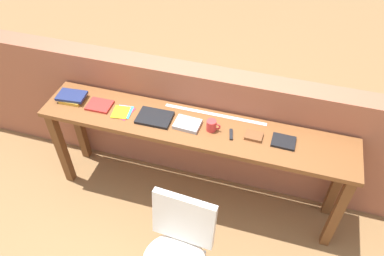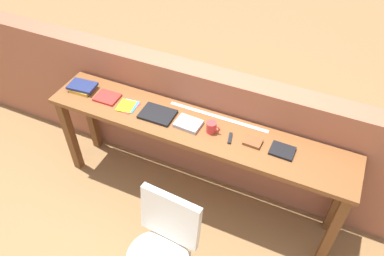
% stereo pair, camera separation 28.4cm
% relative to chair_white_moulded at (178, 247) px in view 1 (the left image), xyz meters
% --- Properties ---
extents(ground_plane, '(40.00, 40.00, 0.00)m').
position_rel_chair_white_moulded_xyz_m(ground_plane, '(-0.13, 0.53, -0.53)').
color(ground_plane, olive).
extents(brick_wall_back, '(6.00, 0.20, 1.16)m').
position_rel_chair_white_moulded_xyz_m(brick_wall_back, '(-0.13, 1.17, 0.05)').
color(brick_wall_back, '#9E5B42').
rests_on(brick_wall_back, ground).
extents(sideboard, '(2.50, 0.44, 0.88)m').
position_rel_chair_white_moulded_xyz_m(sideboard, '(-0.13, 0.83, 0.21)').
color(sideboard, brown).
rests_on(sideboard, ground).
extents(chair_white_moulded, '(0.47, 0.48, 0.89)m').
position_rel_chair_white_moulded_xyz_m(chair_white_moulded, '(0.00, 0.00, 0.00)').
color(chair_white_moulded, silver).
rests_on(chair_white_moulded, ground).
extents(book_stack_leftmost, '(0.24, 0.17, 0.05)m').
position_rel_chair_white_moulded_xyz_m(book_stack_leftmost, '(-1.19, 0.84, 0.38)').
color(book_stack_leftmost, gold).
rests_on(book_stack_leftmost, sideboard).
extents(magazine_cycling, '(0.20, 0.16, 0.02)m').
position_rel_chair_white_moulded_xyz_m(magazine_cycling, '(-0.93, 0.83, 0.36)').
color(magazine_cycling, red).
rests_on(magazine_cycling, sideboard).
extents(pamphlet_pile_colourful, '(0.17, 0.18, 0.01)m').
position_rel_chair_white_moulded_xyz_m(pamphlet_pile_colourful, '(-0.72, 0.81, 0.36)').
color(pamphlet_pile_colourful, '#E5334C').
rests_on(pamphlet_pile_colourful, sideboard).
extents(book_open_centre, '(0.27, 0.20, 0.02)m').
position_rel_chair_white_moulded_xyz_m(book_open_centre, '(-0.45, 0.81, 0.37)').
color(book_open_centre, black).
rests_on(book_open_centre, sideboard).
extents(book_grey_hardcover, '(0.21, 0.16, 0.03)m').
position_rel_chair_white_moulded_xyz_m(book_grey_hardcover, '(-0.18, 0.81, 0.37)').
color(book_grey_hardcover, '#9E9EA3').
rests_on(book_grey_hardcover, sideboard).
extents(mug, '(0.11, 0.08, 0.09)m').
position_rel_chair_white_moulded_xyz_m(mug, '(0.01, 0.82, 0.40)').
color(mug, red).
rests_on(mug, sideboard).
extents(multitool_folded, '(0.05, 0.11, 0.02)m').
position_rel_chair_white_moulded_xyz_m(multitool_folded, '(0.17, 0.81, 0.36)').
color(multitool_folded, black).
rests_on(multitool_folded, sideboard).
extents(leather_journal_brown, '(0.13, 0.10, 0.02)m').
position_rel_chair_white_moulded_xyz_m(leather_journal_brown, '(0.34, 0.83, 0.37)').
color(leather_journal_brown, brown).
rests_on(leather_journal_brown, sideboard).
extents(book_repair_rightmost, '(0.18, 0.14, 0.02)m').
position_rel_chair_white_moulded_xyz_m(book_repair_rightmost, '(0.56, 0.84, 0.36)').
color(book_repair_rightmost, black).
rests_on(book_repair_rightmost, sideboard).
extents(ruler_metal_back_edge, '(0.83, 0.03, 0.00)m').
position_rel_chair_white_moulded_xyz_m(ruler_metal_back_edge, '(-0.00, 1.00, 0.35)').
color(ruler_metal_back_edge, silver).
rests_on(ruler_metal_back_edge, sideboard).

